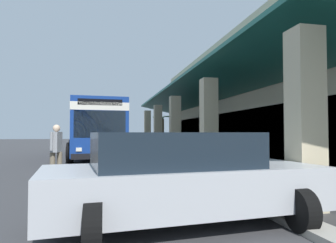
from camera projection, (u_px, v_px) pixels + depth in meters
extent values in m
plane|color=#38383A|center=(231.00, 156.00, 19.30)|extent=(120.00, 120.00, 0.00)
cube|color=#9E998E|center=(162.00, 159.00, 16.51)|extent=(33.31, 0.50, 0.12)
cube|color=#C6B793|center=(319.00, 105.00, 18.58)|extent=(27.76, 12.06, 6.30)
cube|color=beige|center=(318.00, 49.00, 18.71)|extent=(28.06, 12.36, 0.60)
cube|color=#C6B793|center=(147.00, 130.00, 27.59)|extent=(0.55, 0.55, 3.46)
cube|color=#C6B793|center=(158.00, 129.00, 22.16)|extent=(0.55, 0.55, 3.46)
cube|color=#C6B793|center=(175.00, 128.00, 16.72)|extent=(0.55, 0.55, 3.46)
cube|color=#C6B793|center=(209.00, 126.00, 11.29)|extent=(0.55, 0.55, 3.46)
cube|color=#C6B793|center=(305.00, 119.00, 5.86)|extent=(0.55, 0.55, 3.46)
cube|color=#19594C|center=(198.00, 91.00, 17.07)|extent=(27.76, 3.16, 0.82)
cube|color=#19232D|center=(226.00, 134.00, 17.31)|extent=(23.31, 0.08, 2.40)
cube|color=navy|center=(93.00, 129.00, 18.76)|extent=(11.19, 3.57, 2.75)
cube|color=silver|center=(93.00, 114.00, 18.80)|extent=(11.21, 3.59, 0.36)
cube|color=#19232D|center=(93.00, 125.00, 19.06)|extent=(9.44, 3.43, 0.90)
cube|color=#19232D|center=(100.00, 124.00, 13.54)|extent=(0.27, 2.24, 1.20)
cube|color=black|center=(100.00, 102.00, 13.56)|extent=(0.24, 1.94, 0.28)
cube|color=black|center=(100.00, 156.00, 13.36)|extent=(0.43, 2.46, 0.24)
cube|color=silver|center=(120.00, 149.00, 13.71)|extent=(0.08, 0.24, 0.16)
cube|color=silver|center=(79.00, 149.00, 13.19)|extent=(0.08, 0.24, 0.16)
cube|color=silver|center=(92.00, 106.00, 20.25)|extent=(2.56, 2.00, 0.24)
cylinder|color=black|center=(123.00, 152.00, 15.62)|extent=(1.00, 0.30, 1.00)
cylinder|color=black|center=(70.00, 153.00, 14.88)|extent=(1.00, 0.30, 1.00)
cylinder|color=black|center=(109.00, 146.00, 22.03)|extent=(1.00, 0.30, 1.00)
cylinder|color=black|center=(71.00, 147.00, 21.29)|extent=(1.00, 0.30, 1.00)
cube|color=#B2B5BA|center=(185.00, 187.00, 4.93)|extent=(2.25, 4.57, 0.66)
cube|color=#19232D|center=(173.00, 149.00, 4.89)|extent=(1.84, 2.62, 0.54)
cylinder|color=black|center=(238.00, 189.00, 6.23)|extent=(0.64, 0.22, 0.64)
cylinder|color=black|center=(301.00, 211.00, 4.52)|extent=(0.64, 0.22, 0.64)
cylinder|color=black|center=(85.00, 199.00, 5.32)|extent=(0.64, 0.22, 0.64)
cylinder|color=black|center=(93.00, 230.00, 3.61)|extent=(0.64, 0.22, 0.64)
cylinder|color=#726651|center=(52.00, 166.00, 9.64)|extent=(0.16, 0.16, 0.85)
cylinder|color=#726651|center=(60.00, 165.00, 9.82)|extent=(0.16, 0.16, 0.85)
cube|color=gray|center=(56.00, 142.00, 9.76)|extent=(0.53, 0.31, 0.64)
sphere|color=beige|center=(56.00, 128.00, 9.78)|extent=(0.23, 0.23, 0.23)
cylinder|color=gray|center=(51.00, 141.00, 9.46)|extent=(0.09, 0.09, 0.58)
cylinder|color=gray|center=(61.00, 141.00, 10.06)|extent=(0.09, 0.09, 0.58)
cube|color=gray|center=(163.00, 148.00, 23.24)|extent=(0.71, 0.71, 0.63)
cylinder|color=#332319|center=(163.00, 144.00, 23.25)|extent=(0.60, 0.60, 0.02)
cylinder|color=brown|center=(163.00, 131.00, 23.28)|extent=(0.16, 0.16, 1.90)
ellipsoid|color=#286B33|center=(163.00, 118.00, 22.96)|extent=(0.74, 0.32, 0.18)
ellipsoid|color=#286B33|center=(169.00, 116.00, 23.52)|extent=(0.41, 1.06, 0.14)
ellipsoid|color=#286B33|center=(161.00, 118.00, 23.81)|extent=(1.02, 0.26, 0.19)
ellipsoid|color=#286B33|center=(158.00, 117.00, 23.23)|extent=(0.24, 0.82, 0.15)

